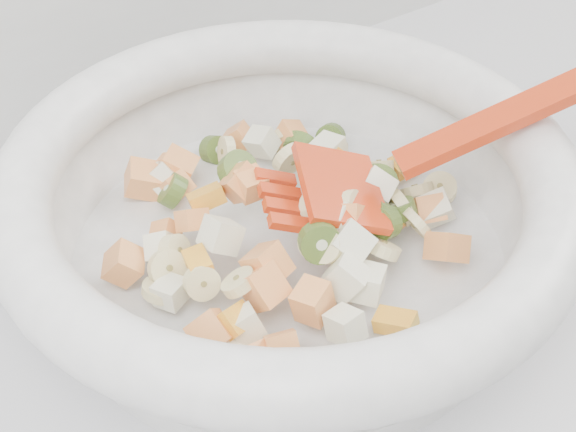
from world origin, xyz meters
TOP-DOWN VIEW (x-y plane):
  - mixing_bowl at (0.14, 1.49)m, footprint 0.46×0.38m

SIDE VIEW (x-z plane):
  - mixing_bowl at x=0.14m, z-range 0.88..1.04m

